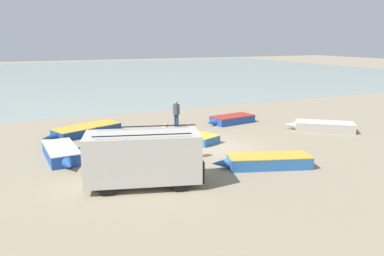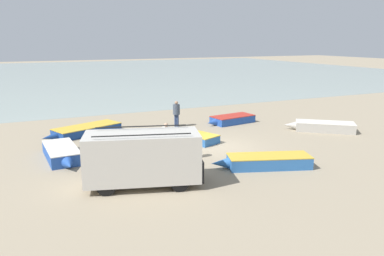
# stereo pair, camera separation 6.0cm
# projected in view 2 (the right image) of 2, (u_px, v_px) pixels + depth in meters

# --- Properties ---
(ground_plane) EXTENTS (200.00, 200.00, 0.00)m
(ground_plane) POSITION_uv_depth(u_px,v_px,m) (218.00, 147.00, 21.33)
(ground_plane) COLOR gray
(sea_water) EXTENTS (120.00, 80.00, 0.01)m
(sea_water) POSITION_uv_depth(u_px,v_px,m) (81.00, 74.00, 67.36)
(sea_water) COLOR #99A89E
(sea_water) RESTS_ON ground_plane
(parked_van) EXTENTS (5.09, 3.17, 2.39)m
(parked_van) POSITION_uv_depth(u_px,v_px,m) (143.00, 157.00, 15.40)
(parked_van) COLOR beige
(parked_van) RESTS_ON ground_plane
(fishing_rowboat_0) EXTENTS (4.18, 3.56, 0.62)m
(fishing_rowboat_0) POSITION_uv_depth(u_px,v_px,m) (322.00, 126.00, 24.96)
(fishing_rowboat_0) COLOR #ADA89E
(fishing_rowboat_0) RESTS_ON ground_plane
(fishing_rowboat_1) EXTENTS (4.79, 2.49, 0.59)m
(fishing_rowboat_1) POSITION_uv_depth(u_px,v_px,m) (265.00, 161.00, 17.83)
(fishing_rowboat_1) COLOR #2D66AD
(fishing_rowboat_1) RESTS_ON ground_plane
(fishing_rowboat_2) EXTENTS (2.50, 4.01, 0.50)m
(fishing_rowboat_2) POSITION_uv_depth(u_px,v_px,m) (191.00, 136.00, 22.69)
(fishing_rowboat_2) COLOR #2D66AD
(fishing_rowboat_2) RESTS_ON ground_plane
(fishing_rowboat_3) EXTENTS (5.18, 3.14, 0.53)m
(fishing_rowboat_3) POSITION_uv_depth(u_px,v_px,m) (85.00, 130.00, 24.16)
(fishing_rowboat_3) COLOR navy
(fishing_rowboat_3) RESTS_ON ground_plane
(fishing_rowboat_4) EXTENTS (1.65, 4.26, 0.63)m
(fishing_rowboat_4) POSITION_uv_depth(u_px,v_px,m) (62.00, 153.00, 19.03)
(fishing_rowboat_4) COLOR #234CA3
(fishing_rowboat_4) RESTS_ON ground_plane
(fishing_rowboat_5) EXTENTS (3.93, 1.96, 0.55)m
(fishing_rowboat_5) POSITION_uv_depth(u_px,v_px,m) (231.00, 119.00, 27.35)
(fishing_rowboat_5) COLOR #234CA3
(fishing_rowboat_5) RESTS_ON ground_plane
(fisherman_0) EXTENTS (0.43, 0.43, 1.64)m
(fisherman_0) POSITION_uv_depth(u_px,v_px,m) (188.00, 140.00, 18.97)
(fisherman_0) COLOR navy
(fisherman_0) RESTS_ON ground_plane
(fisherman_1) EXTENTS (0.48, 0.48, 1.82)m
(fisherman_1) POSITION_uv_depth(u_px,v_px,m) (176.00, 111.00, 26.04)
(fisherman_1) COLOR navy
(fisherman_1) RESTS_ON ground_plane
(fisherman_2) EXTENTS (0.46, 0.46, 1.74)m
(fisherman_2) POSITION_uv_depth(u_px,v_px,m) (166.00, 136.00, 19.58)
(fisherman_2) COLOR #38383D
(fisherman_2) RESTS_ON ground_plane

